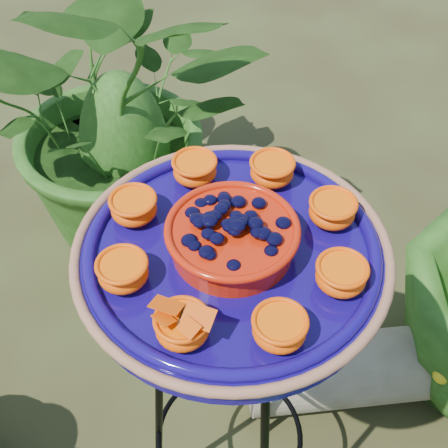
{
  "coord_description": "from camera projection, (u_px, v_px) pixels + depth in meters",
  "views": [
    {
      "loc": [
        0.21,
        -0.69,
        1.62
      ],
      "look_at": [
        -0.03,
        -0.11,
        0.95
      ],
      "focal_mm": 50.0,
      "sensor_mm": 36.0,
      "label": 1
    }
  ],
  "objects": [
    {
      "name": "ground_plane",
      "position": [
        249.0,
        441.0,
        1.68
      ],
      "size": [
        20.0,
        20.0,
        0.0
      ],
      "primitive_type": "plane",
      "color": "#2E2314",
      "rests_on": "ground"
    },
    {
      "name": "tripod_stand",
      "position": [
        230.0,
        383.0,
        1.2
      ],
      "size": [
        0.38,
        0.38,
        0.89
      ],
      "rotation": [
        0.0,
        0.0,
        -0.19
      ],
      "color": "black",
      "rests_on": "ground"
    },
    {
      "name": "shrub_back_left",
      "position": [
        120.0,
        110.0,
        1.87
      ],
      "size": [
        1.06,
        0.98,
        0.98
      ],
      "primitive_type": "imported",
      "rotation": [
        0.0,
        0.0,
        0.28
      ],
      "color": "#1F4312",
      "rests_on": "ground"
    },
    {
      "name": "feeder_dish",
      "position": [
        232.0,
        250.0,
        0.91
      ],
      "size": [
        0.53,
        0.53,
        0.11
      ],
      "rotation": [
        0.0,
        0.0,
        -0.19
      ],
      "color": "#120860",
      "rests_on": "tripod_stand"
    },
    {
      "name": "driftwood_log",
      "position": [
        359.0,
        368.0,
        1.71
      ],
      "size": [
        0.64,
        0.48,
        0.2
      ],
      "primitive_type": "cylinder",
      "rotation": [
        0.0,
        1.57,
        0.51
      ],
      "color": "tan",
      "rests_on": "ground"
    }
  ]
}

